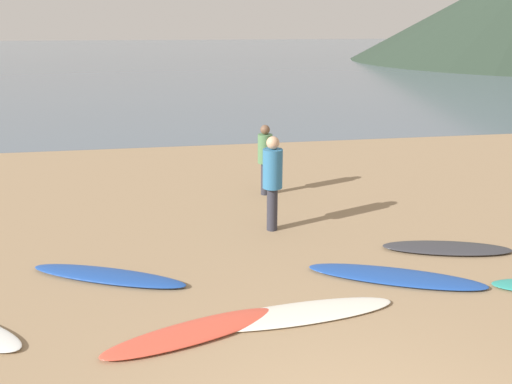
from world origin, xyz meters
name	(u,v)px	position (x,y,z in m)	size (l,w,h in m)	color
ground_plane	(231,174)	(0.00, 10.00, -0.10)	(120.00, 120.00, 0.20)	#997C5B
ocean_water	(179,53)	(0.00, 62.90, 0.00)	(140.00, 100.00, 0.01)	slate
surfboard_1	(108,276)	(-2.53, 4.39, 0.05)	(2.51, 0.47, 0.10)	#1E479E
surfboard_2	(193,332)	(-1.35, 2.70, 0.04)	(2.27, 0.51, 0.09)	#D84C38
surfboard_3	(298,314)	(0.03, 2.92, 0.03)	(2.68, 0.54, 0.07)	silver
surfboard_4	(396,276)	(1.73, 3.66, 0.04)	(2.62, 0.58, 0.09)	#1E479E
surfboard_5	(447,248)	(3.01, 4.47, 0.05)	(2.14, 0.57, 0.09)	#333338
person_0	(265,154)	(0.52, 7.90, 0.93)	(0.32, 0.32, 1.57)	#2D2D38
person_1	(273,176)	(0.28, 5.86, 1.04)	(0.36, 0.36, 1.77)	#2D2D38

